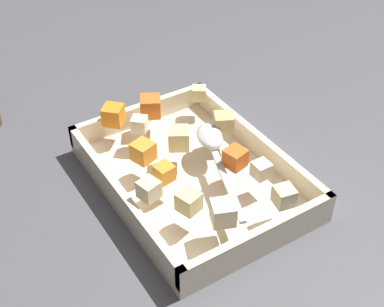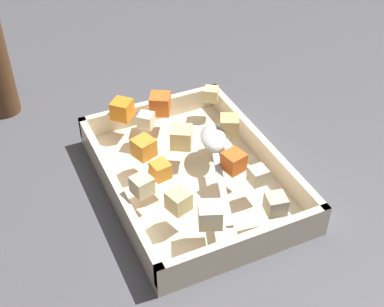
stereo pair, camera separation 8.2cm
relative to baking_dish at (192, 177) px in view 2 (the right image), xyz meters
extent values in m
plane|color=#4C4C51|center=(0.02, 0.01, -0.02)|extent=(4.00, 4.00, 0.00)
cube|color=beige|center=(0.00, 0.00, -0.01)|extent=(0.36, 0.26, 0.01)
cube|color=beige|center=(0.00, -0.13, 0.02)|extent=(0.36, 0.01, 0.04)
cube|color=beige|center=(0.00, 0.13, 0.02)|extent=(0.36, 0.01, 0.04)
cube|color=beige|center=(-0.17, 0.00, 0.02)|extent=(0.01, 0.26, 0.04)
cube|color=beige|center=(0.17, 0.00, 0.02)|extent=(0.01, 0.26, 0.04)
cube|color=orange|center=(-0.02, 0.06, 0.05)|extent=(0.03, 0.03, 0.03)
cube|color=orange|center=(0.04, 0.06, 0.05)|extent=(0.04, 0.04, 0.03)
cube|color=orange|center=(0.14, 0.00, 0.05)|extent=(0.05, 0.05, 0.03)
cube|color=orange|center=(-0.05, -0.05, 0.05)|extent=(0.04, 0.04, 0.03)
cube|color=orange|center=(0.15, 0.06, 0.05)|extent=(0.04, 0.04, 0.03)
cube|color=beige|center=(-0.09, -0.06, 0.05)|extent=(0.02, 0.02, 0.02)
cube|color=beige|center=(-0.15, -0.06, 0.05)|extent=(0.03, 0.03, 0.03)
cube|color=#E0CC89|center=(0.13, -0.10, 0.05)|extent=(0.03, 0.03, 0.02)
cube|color=beige|center=(-0.13, 0.04, 0.05)|extent=(0.04, 0.04, 0.03)
cube|color=beige|center=(0.11, 0.03, 0.05)|extent=(0.03, 0.03, 0.02)
cube|color=beige|center=(-0.04, 0.10, 0.05)|extent=(0.03, 0.03, 0.03)
cube|color=#E0CC89|center=(0.04, 0.00, 0.05)|extent=(0.04, 0.04, 0.03)
cube|color=#E0CC89|center=(-0.09, 0.06, 0.05)|extent=(0.04, 0.04, 0.03)
cube|color=tan|center=(0.03, -0.08, 0.05)|extent=(0.04, 0.04, 0.03)
ellipsoid|color=silver|center=(0.02, -0.05, 0.05)|extent=(0.08, 0.06, 0.02)
cube|color=silver|center=(-0.08, -0.01, 0.04)|extent=(0.15, 0.06, 0.01)
camera|label=1|loc=(-0.54, 0.34, 0.57)|focal=50.20mm
camera|label=2|loc=(-0.58, 0.27, 0.57)|focal=50.20mm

